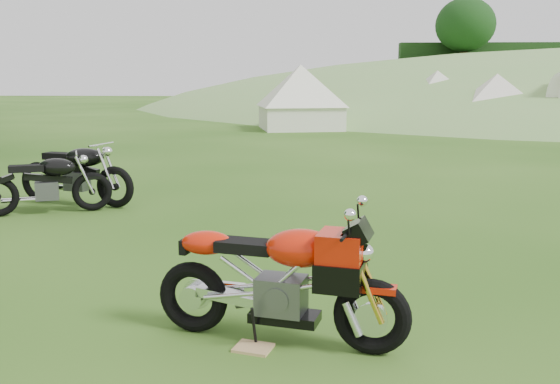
# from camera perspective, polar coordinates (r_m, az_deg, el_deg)

# --- Properties ---
(ground) EXTENTS (120.00, 120.00, 0.00)m
(ground) POSITION_cam_1_polar(r_m,az_deg,el_deg) (5.45, 1.02, -10.83)
(ground) COLOR #214A0F
(ground) RESTS_ON ground
(sport_motorcycle) EXTENTS (1.93, 0.90, 1.12)m
(sport_motorcycle) POSITION_cam_1_polar(r_m,az_deg,el_deg) (4.68, -0.10, -7.20)
(sport_motorcycle) COLOR red
(sport_motorcycle) RESTS_ON ground
(plywood_board) EXTENTS (0.32, 0.28, 0.02)m
(plywood_board) POSITION_cam_1_polar(r_m,az_deg,el_deg) (4.75, -2.46, -14.05)
(plywood_board) COLOR tan
(plywood_board) RESTS_ON ground
(vintage_moto_c) EXTENTS (1.84, 1.06, 0.95)m
(vintage_moto_c) POSITION_cam_1_polar(r_m,az_deg,el_deg) (9.69, -20.68, 0.88)
(vintage_moto_c) COLOR black
(vintage_moto_c) RESTS_ON ground
(vintage_moto_d) EXTENTS (2.05, 1.01, 1.05)m
(vintage_moto_d) POSITION_cam_1_polar(r_m,az_deg,el_deg) (10.22, -18.21, 1.78)
(vintage_moto_d) COLOR black
(vintage_moto_d) RESTS_ON ground
(tent_left) EXTENTS (3.41, 3.41, 2.51)m
(tent_left) POSITION_cam_1_polar(r_m,az_deg,el_deg) (23.99, 1.89, 8.76)
(tent_left) COLOR white
(tent_left) RESTS_ON ground
(tent_mid) EXTENTS (3.24, 3.24, 2.39)m
(tent_mid) POSITION_cam_1_polar(r_m,az_deg,el_deg) (28.36, 14.12, 8.60)
(tent_mid) COLOR beige
(tent_mid) RESTS_ON ground
(tent_right) EXTENTS (2.76, 2.76, 2.29)m
(tent_right) POSITION_cam_1_polar(r_m,az_deg,el_deg) (25.72, 19.15, 8.07)
(tent_right) COLOR silver
(tent_right) RESTS_ON ground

